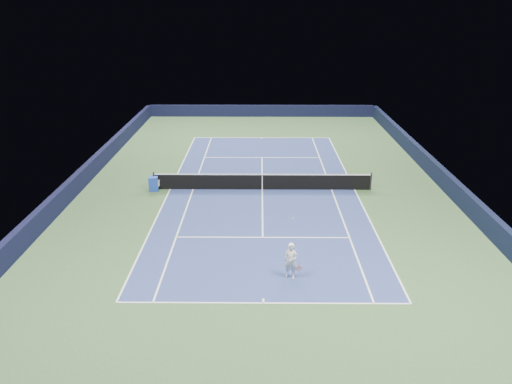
{
  "coord_description": "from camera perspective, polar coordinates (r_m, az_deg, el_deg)",
  "views": [
    {
      "loc": [
        -0.14,
        -27.67,
        10.54
      ],
      "look_at": [
        -0.35,
        -3.0,
        1.0
      ],
      "focal_mm": 35.0,
      "sensor_mm": 36.0,
      "label": 1
    }
  ],
  "objects": [
    {
      "name": "center_service_line",
      "position": [
        29.61,
        0.72,
        0.3
      ],
      "size": [
        0.08,
        12.8,
        0.0
      ],
      "primitive_type": "cube",
      "color": "white",
      "rests_on": "ground"
    },
    {
      "name": "sideline_doubles_left",
      "position": [
        30.09,
        -9.78,
        0.33
      ],
      "size": [
        0.08,
        23.77,
        0.0
      ],
      "primitive_type": "cube",
      "color": "white",
      "rests_on": "ground"
    },
    {
      "name": "ground",
      "position": [
        29.61,
        0.72,
        0.29
      ],
      "size": [
        40.0,
        40.0,
        0.0
      ],
      "primitive_type": "plane",
      "color": "#33512C",
      "rests_on": "ground"
    },
    {
      "name": "sideline_doubles_right",
      "position": [
        30.14,
        11.21,
        0.27
      ],
      "size": [
        0.08,
        23.77,
        0.0
      ],
      "primitive_type": "cube",
      "color": "white",
      "rests_on": "ground"
    },
    {
      "name": "center_mark_near",
      "position": [
        19.1,
        0.84,
        -12.32
      ],
      "size": [
        0.08,
        0.3,
        0.0
      ],
      "primitive_type": "cube",
      "color": "white",
      "rests_on": "ground"
    },
    {
      "name": "service_line_near",
      "position": [
        23.74,
        0.77,
        -5.2
      ],
      "size": [
        8.23,
        0.08,
        0.0
      ],
      "primitive_type": "cube",
      "color": "white",
      "rests_on": "ground"
    },
    {
      "name": "baseline_far",
      "position": [
        40.93,
        0.66,
        6.23
      ],
      "size": [
        10.97,
        0.08,
        0.0
      ],
      "primitive_type": "cube",
      "color": "white",
      "rests_on": "ground"
    },
    {
      "name": "wall_far",
      "position": [
        48.54,
        0.64,
        9.26
      ],
      "size": [
        22.0,
        0.35,
        1.1
      ],
      "primitive_type": "cube",
      "color": "black",
      "rests_on": "ground"
    },
    {
      "name": "sideline_singles_right",
      "position": [
        29.91,
        8.63,
        0.28
      ],
      "size": [
        0.08,
        23.77,
        0.0
      ],
      "primitive_type": "cube",
      "color": "white",
      "rests_on": "ground"
    },
    {
      "name": "sideline_singles_left",
      "position": [
        29.87,
        -7.2,
        0.32
      ],
      "size": [
        0.08,
        23.77,
        0.0
      ],
      "primitive_type": "cube",
      "color": "white",
      "rests_on": "ground"
    },
    {
      "name": "baseline_near",
      "position": [
        18.98,
        0.85,
        -12.57
      ],
      "size": [
        10.97,
        0.08,
        0.0
      ],
      "primitive_type": "cube",
      "color": "white",
      "rests_on": "ground"
    },
    {
      "name": "tennis_net",
      "position": [
        29.43,
        0.72,
        1.21
      ],
      "size": [
        12.9,
        0.1,
        1.07
      ],
      "color": "black",
      "rests_on": "ground"
    },
    {
      "name": "wall_left",
      "position": [
        31.3,
        -19.51,
        1.27
      ],
      "size": [
        0.35,
        40.0,
        1.1
      ],
      "primitive_type": "cube",
      "color": "black",
      "rests_on": "ground"
    },
    {
      "name": "service_line_far",
      "position": [
        35.66,
        0.68,
        3.96
      ],
      "size": [
        8.23,
        0.08,
        0.0
      ],
      "primitive_type": "cube",
      "color": "white",
      "rests_on": "ground"
    },
    {
      "name": "wall_right",
      "position": [
        31.4,
        20.9,
        1.15
      ],
      "size": [
        0.35,
        40.0,
        1.1
      ],
      "primitive_type": "cube",
      "color": "black",
      "rests_on": "ground"
    },
    {
      "name": "tennis_player",
      "position": [
        20.21,
        4.02,
        -7.85
      ],
      "size": [
        0.78,
        1.3,
        2.18
      ],
      "color": "silver",
      "rests_on": "ground"
    },
    {
      "name": "sponsor_cube",
      "position": [
        29.9,
        -11.62,
        0.93
      ],
      "size": [
        0.61,
        0.53,
        0.86
      ],
      "color": "#1C3EAD",
      "rests_on": "ground"
    },
    {
      "name": "center_mark_far",
      "position": [
        40.79,
        0.66,
        6.18
      ],
      "size": [
        0.08,
        0.3,
        0.0
      ],
      "primitive_type": "cube",
      "color": "white",
      "rests_on": "ground"
    },
    {
      "name": "court_surface",
      "position": [
        29.61,
        0.72,
        0.29
      ],
      "size": [
        10.97,
        23.77,
        0.01
      ],
      "primitive_type": "cube",
      "color": "navy",
      "rests_on": "ground"
    }
  ]
}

